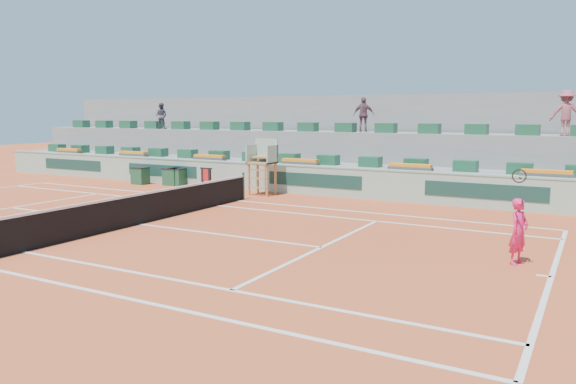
# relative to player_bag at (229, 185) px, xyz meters

# --- Properties ---
(ground) EXTENTS (90.00, 90.00, 0.00)m
(ground) POSITION_rel_player_bag_xyz_m (2.25, -8.12, -0.18)
(ground) COLOR #A94220
(ground) RESTS_ON ground
(seating_tier_lower) EXTENTS (36.00, 4.00, 1.20)m
(seating_tier_lower) POSITION_rel_player_bag_xyz_m (2.25, 2.58, 0.42)
(seating_tier_lower) COLOR gray
(seating_tier_lower) RESTS_ON ground
(seating_tier_upper) EXTENTS (36.00, 2.40, 2.60)m
(seating_tier_upper) POSITION_rel_player_bag_xyz_m (2.25, 4.18, 1.12)
(seating_tier_upper) COLOR gray
(seating_tier_upper) RESTS_ON ground
(stadium_back_wall) EXTENTS (36.00, 0.40, 4.40)m
(stadium_back_wall) POSITION_rel_player_bag_xyz_m (2.25, 5.78, 2.02)
(stadium_back_wall) COLOR gray
(stadium_back_wall) RESTS_ON ground
(player_bag) EXTENTS (0.83, 0.37, 0.37)m
(player_bag) POSITION_rel_player_bag_xyz_m (0.00, 0.00, 0.00)
(player_bag) COLOR #E91E61
(player_bag) RESTS_ON ground
(spectator_left) EXTENTS (0.85, 0.75, 1.46)m
(spectator_left) POSITION_rel_player_bag_xyz_m (-6.99, 3.39, 3.15)
(spectator_left) COLOR #464652
(spectator_left) RESTS_ON seating_tier_upper
(spectator_mid) EXTENTS (1.04, 0.70, 1.64)m
(spectator_mid) POSITION_rel_player_bag_xyz_m (5.04, 3.87, 3.24)
(spectator_mid) COLOR #6E4953
(spectator_mid) RESTS_ON seating_tier_upper
(spectator_right) EXTENTS (1.25, 0.85, 1.79)m
(spectator_right) POSITION_rel_player_bag_xyz_m (13.60, 3.60, 3.31)
(spectator_right) COLOR #954A55
(spectator_right) RESTS_ON seating_tier_upper
(court_lines) EXTENTS (23.89, 11.09, 0.01)m
(court_lines) POSITION_rel_player_bag_xyz_m (2.25, -8.12, -0.18)
(court_lines) COLOR silver
(court_lines) RESTS_ON ground
(tennis_net) EXTENTS (0.10, 11.97, 1.10)m
(tennis_net) POSITION_rel_player_bag_xyz_m (2.25, -8.12, 0.34)
(tennis_net) COLOR black
(tennis_net) RESTS_ON ground
(advertising_hoarding) EXTENTS (36.00, 0.34, 1.26)m
(advertising_hoarding) POSITION_rel_player_bag_xyz_m (2.28, 0.38, 0.45)
(advertising_hoarding) COLOR #91B7A4
(advertising_hoarding) RESTS_ON ground
(umpire_chair) EXTENTS (1.10, 0.90, 2.40)m
(umpire_chair) POSITION_rel_player_bag_xyz_m (2.25, -0.62, 1.36)
(umpire_chair) COLOR #A26D3D
(umpire_chair) RESTS_ON ground
(seat_row_lower) EXTENTS (32.90, 0.60, 0.44)m
(seat_row_lower) POSITION_rel_player_bag_xyz_m (2.25, 1.68, 1.24)
(seat_row_lower) COLOR #1B5134
(seat_row_lower) RESTS_ON seating_tier_lower
(seat_row_upper) EXTENTS (32.90, 0.60, 0.44)m
(seat_row_upper) POSITION_rel_player_bag_xyz_m (2.25, 3.58, 2.64)
(seat_row_upper) COLOR #1B5134
(seat_row_upper) RESTS_ON seating_tier_upper
(flower_planters) EXTENTS (26.80, 0.36, 0.28)m
(flower_planters) POSITION_rel_player_bag_xyz_m (0.75, 0.88, 1.15)
(flower_planters) COLOR #4A4A4A
(flower_planters) RESTS_ON seating_tier_lower
(drink_cooler_a) EXTENTS (0.74, 0.64, 0.84)m
(drink_cooler_a) POSITION_rel_player_bag_xyz_m (-3.01, -0.06, 0.24)
(drink_cooler_a) COLOR #18492E
(drink_cooler_a) RESTS_ON ground
(drink_cooler_b) EXTENTS (0.80, 0.69, 0.84)m
(drink_cooler_b) POSITION_rel_player_bag_xyz_m (-3.29, -0.09, 0.24)
(drink_cooler_b) COLOR #18492E
(drink_cooler_b) RESTS_ON ground
(drink_cooler_c) EXTENTS (0.76, 0.66, 0.84)m
(drink_cooler_c) POSITION_rel_player_bag_xyz_m (-4.96, -0.54, 0.24)
(drink_cooler_c) COLOR #18492E
(drink_cooler_c) RESTS_ON ground
(towel_rack) EXTENTS (0.63, 0.11, 1.03)m
(towel_rack) POSITION_rel_player_bag_xyz_m (-0.76, -0.71, 0.42)
(towel_rack) COLOR black
(towel_rack) RESTS_ON ground
(tennis_player) EXTENTS (0.56, 0.89, 2.28)m
(tennis_player) POSITION_rel_player_bag_xyz_m (13.35, -7.34, 0.60)
(tennis_player) COLOR #E91E61
(tennis_player) RESTS_ON ground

